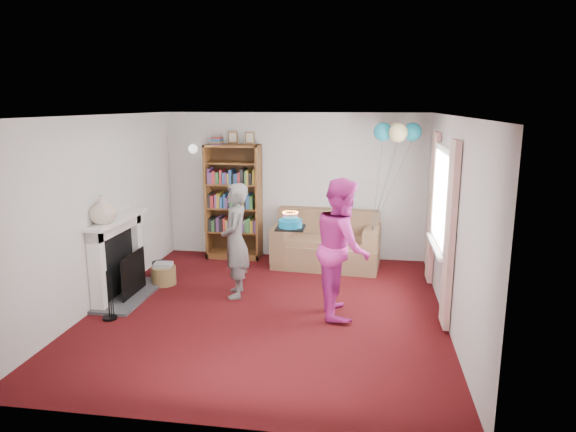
% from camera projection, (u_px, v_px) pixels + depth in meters
% --- Properties ---
extents(ground, '(5.00, 5.00, 0.00)m').
position_uv_depth(ground, '(267.00, 310.00, 6.71)').
color(ground, '#32070B').
rests_on(ground, ground).
extents(wall_back, '(4.50, 0.02, 2.50)m').
position_uv_depth(wall_back, '(294.00, 186.00, 8.86)').
color(wall_back, silver).
rests_on(wall_back, ground).
extents(wall_left, '(0.02, 5.00, 2.50)m').
position_uv_depth(wall_left, '(99.00, 211.00, 6.77)').
color(wall_left, silver).
rests_on(wall_left, ground).
extents(wall_right, '(0.02, 5.00, 2.50)m').
position_uv_depth(wall_right, '(453.00, 223.00, 6.10)').
color(wall_right, silver).
rests_on(wall_right, ground).
extents(ceiling, '(4.50, 5.00, 0.01)m').
position_uv_depth(ceiling, '(266.00, 115.00, 6.17)').
color(ceiling, white).
rests_on(ceiling, wall_back).
extents(fireplace, '(0.55, 1.80, 1.12)m').
position_uv_depth(fireplace, '(122.00, 261.00, 7.09)').
color(fireplace, '#3F3F42').
rests_on(fireplace, ground).
extents(window_bay, '(0.14, 2.02, 2.20)m').
position_uv_depth(window_bay, '(441.00, 216.00, 6.70)').
color(window_bay, white).
rests_on(window_bay, ground).
extents(wall_sconce, '(0.16, 0.23, 0.16)m').
position_uv_depth(wall_sconce, '(193.00, 149.00, 8.85)').
color(wall_sconce, gold).
rests_on(wall_sconce, ground).
extents(bookcase, '(0.93, 0.42, 2.18)m').
position_uv_depth(bookcase, '(234.00, 203.00, 8.88)').
color(bookcase, '#472B14').
rests_on(bookcase, ground).
extents(sofa, '(1.70, 0.90, 0.90)m').
position_uv_depth(sofa, '(327.00, 245.00, 8.54)').
color(sofa, brown).
rests_on(sofa, ground).
extents(wicker_basket, '(0.36, 0.36, 0.33)m').
position_uv_depth(wicker_basket, '(164.00, 274.00, 7.65)').
color(wicker_basket, olive).
rests_on(wicker_basket, ground).
extents(person_striped, '(0.49, 0.64, 1.59)m').
position_uv_depth(person_striped, '(235.00, 241.00, 7.06)').
color(person_striped, black).
rests_on(person_striped, ground).
extents(person_magenta, '(0.79, 0.95, 1.76)m').
position_uv_depth(person_magenta, '(342.00, 247.00, 6.43)').
color(person_magenta, '#C0268A').
rests_on(person_magenta, ground).
extents(birthday_cake, '(0.37, 0.37, 0.22)m').
position_uv_depth(birthday_cake, '(290.00, 224.00, 6.67)').
color(birthday_cake, black).
rests_on(birthday_cake, ground).
extents(balloons, '(0.73, 0.73, 1.70)m').
position_uv_depth(balloons, '(397.00, 132.00, 7.83)').
color(balloons, '#3F3F3F').
rests_on(balloons, ground).
extents(mantel_vase, '(0.46, 0.46, 0.37)m').
position_uv_depth(mantel_vase, '(103.00, 210.00, 6.60)').
color(mantel_vase, beige).
rests_on(mantel_vase, fireplace).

